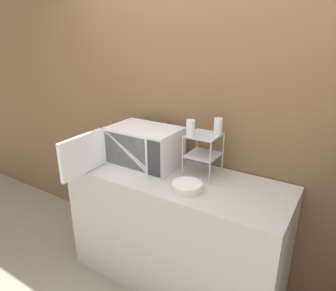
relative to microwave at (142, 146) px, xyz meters
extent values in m
cube|color=brown|center=(0.35, 0.32, 0.22)|extent=(8.00, 0.06, 2.60)
cube|color=#B7B2A8|center=(0.35, -0.04, -0.62)|extent=(1.67, 0.65, 0.93)
cube|color=silver|center=(0.02, 0.03, 0.00)|extent=(0.55, 0.37, 0.31)
cube|color=#B7B2A8|center=(-0.04, -0.15, 0.00)|extent=(0.40, 0.01, 0.27)
cube|color=#333338|center=(0.23, -0.16, 0.00)|extent=(0.11, 0.01, 0.27)
cube|color=silver|center=(-0.27, -0.37, 0.00)|extent=(0.05, 0.43, 0.30)
cylinder|color=#B2B2B7|center=(0.39, -0.02, 0.00)|extent=(0.01, 0.01, 0.32)
cylinder|color=#B2B2B7|center=(0.61, -0.02, 0.00)|extent=(0.01, 0.01, 0.32)
cylinder|color=#B2B2B7|center=(0.39, 0.20, 0.00)|extent=(0.01, 0.01, 0.32)
cylinder|color=#B2B2B7|center=(0.61, 0.20, 0.00)|extent=(0.01, 0.01, 0.32)
cube|color=#B2B2B7|center=(0.50, 0.09, 0.00)|extent=(0.22, 0.23, 0.01)
cube|color=#B2B2B7|center=(0.50, 0.09, 0.16)|extent=(0.22, 0.23, 0.01)
cylinder|color=silver|center=(0.43, 0.01, 0.22)|extent=(0.06, 0.06, 0.12)
cylinder|color=silver|center=(0.57, 0.16, 0.22)|extent=(0.06, 0.06, 0.12)
cylinder|color=silver|center=(0.52, -0.19, -0.15)|extent=(0.11, 0.11, 0.01)
cylinder|color=silver|center=(0.52, -0.19, -0.13)|extent=(0.21, 0.21, 0.05)
camera|label=1|loc=(1.37, -1.78, 0.83)|focal=32.00mm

